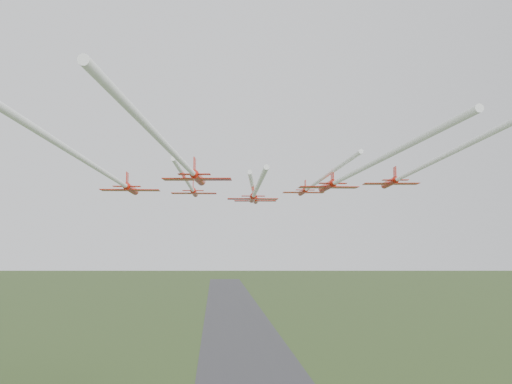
{
  "coord_description": "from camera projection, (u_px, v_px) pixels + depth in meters",
  "views": [
    {
      "loc": [
        -12.87,
        -105.34,
        43.59
      ],
      "look_at": [
        -5.64,
        -4.2,
        53.17
      ],
      "focal_mm": 40.0,
      "sensor_mm": 36.0,
      "label": 1
    }
  ],
  "objects": [
    {
      "name": "jet_row3_left",
      "position": [
        110.0,
        176.0,
        76.34
      ],
      "size": [
        9.61,
        70.03,
        2.89
      ],
      "rotation": [
        0.0,
        0.0,
        -0.01
      ],
      "color": "red"
    },
    {
      "name": "jet_row2_right",
      "position": [
        313.0,
        185.0,
        97.23
      ],
      "size": [
        7.93,
        53.3,
        2.38
      ],
      "rotation": [
        0.0,
        0.0,
        -0.02
      ],
      "color": "red"
    },
    {
      "name": "runway",
      "position": [
        239.0,
        329.0,
        300.03
      ],
      "size": [
        38.0,
        900.0,
        0.04
      ],
      "primitive_type": "cube",
      "color": "#38383A",
      "rests_on": "ground"
    },
    {
      "name": "jet_row4_left",
      "position": [
        185.0,
        165.0,
        68.5
      ],
      "size": [
        9.99,
        59.45,
        2.95
      ],
      "rotation": [
        0.0,
        0.0,
        -0.08
      ],
      "color": "red"
    },
    {
      "name": "jet_row3_mid",
      "position": [
        255.0,
        193.0,
        86.43
      ],
      "size": [
        8.43,
        43.95,
        2.52
      ],
      "rotation": [
        0.0,
        0.0,
        -0.03
      ],
      "color": "red"
    },
    {
      "name": "jet_row2_left",
      "position": [
        191.0,
        187.0,
        98.1
      ],
      "size": [
        8.58,
        49.06,
        2.57
      ],
      "rotation": [
        0.0,
        0.0,
        -0.02
      ],
      "color": "red"
    },
    {
      "name": "jet_lead",
      "position": [
        254.0,
        195.0,
        109.88
      ],
      "size": [
        9.07,
        53.05,
        2.67
      ],
      "rotation": [
        0.0,
        0.0,
        -0.09
      ],
      "color": "red"
    },
    {
      "name": "jet_row3_right",
      "position": [
        414.0,
        171.0,
        81.44
      ],
      "size": [
        9.9,
        63.63,
        2.8
      ],
      "rotation": [
        0.0,
        0.0,
        -0.09
      ],
      "color": "red"
    },
    {
      "name": "jet_row4_right",
      "position": [
        348.0,
        176.0,
        70.67
      ],
      "size": [
        8.59,
        53.82,
        2.58
      ],
      "rotation": [
        0.0,
        0.0,
        0.0
      ],
      "color": "red"
    }
  ]
}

